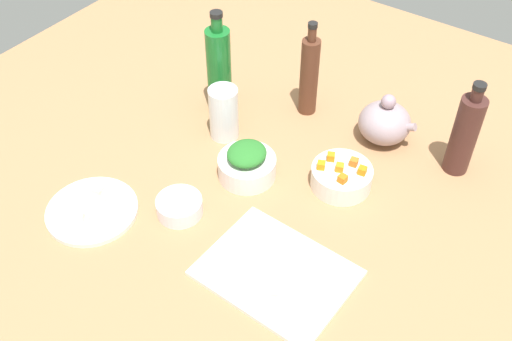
{
  "coord_description": "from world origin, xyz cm",
  "views": [
    {
      "loc": [
        57.5,
        -81.85,
        104.58
      ],
      "look_at": [
        0.0,
        0.0,
        8.0
      ],
      "focal_mm": 42.55,
      "sensor_mm": 36.0,
      "label": 1
    }
  ],
  "objects_px": {
    "bowl_greens": "(247,167)",
    "drinking_glass_0": "(224,113)",
    "cutting_board": "(276,273)",
    "bowl_small_side": "(179,206)",
    "bottle_0": "(219,70)",
    "bottle_2": "(465,134)",
    "teapot": "(385,122)",
    "bottle_1": "(309,75)",
    "plate_tofu": "(92,211)",
    "bowl_carrots": "(341,177)"
  },
  "relations": [
    {
      "from": "bowl_greens",
      "to": "teapot",
      "type": "bearing_deg",
      "value": 56.47
    },
    {
      "from": "plate_tofu",
      "to": "drinking_glass_0",
      "type": "bearing_deg",
      "value": 78.32
    },
    {
      "from": "teapot",
      "to": "drinking_glass_0",
      "type": "xyz_separation_m",
      "value": [
        -0.34,
        -0.22,
        0.02
      ]
    },
    {
      "from": "cutting_board",
      "to": "bowl_carrots",
      "type": "xyz_separation_m",
      "value": [
        -0.02,
        0.3,
        0.02
      ]
    },
    {
      "from": "teapot",
      "to": "drinking_glass_0",
      "type": "distance_m",
      "value": 0.4
    },
    {
      "from": "plate_tofu",
      "to": "cutting_board",
      "type": "bearing_deg",
      "value": 12.52
    },
    {
      "from": "bowl_small_side",
      "to": "bottle_1",
      "type": "distance_m",
      "value": 0.49
    },
    {
      "from": "cutting_board",
      "to": "bottle_1",
      "type": "relative_size",
      "value": 1.12
    },
    {
      "from": "cutting_board",
      "to": "bowl_small_side",
      "type": "distance_m",
      "value": 0.27
    },
    {
      "from": "bowl_greens",
      "to": "drinking_glass_0",
      "type": "relative_size",
      "value": 0.98
    },
    {
      "from": "bowl_carrots",
      "to": "bowl_small_side",
      "type": "height_order",
      "value": "bowl_carrots"
    },
    {
      "from": "cutting_board",
      "to": "bowl_small_side",
      "type": "bearing_deg",
      "value": 176.24
    },
    {
      "from": "bowl_greens",
      "to": "drinking_glass_0",
      "type": "bearing_deg",
      "value": 146.5
    },
    {
      "from": "bottle_2",
      "to": "plate_tofu",
      "type": "bearing_deg",
      "value": -135.16
    },
    {
      "from": "plate_tofu",
      "to": "bowl_carrots",
      "type": "xyz_separation_m",
      "value": [
        0.41,
        0.4,
        0.02
      ]
    },
    {
      "from": "bottle_0",
      "to": "bottle_2",
      "type": "height_order",
      "value": "bottle_0"
    },
    {
      "from": "plate_tofu",
      "to": "bottle_1",
      "type": "relative_size",
      "value": 0.78
    },
    {
      "from": "bottle_0",
      "to": "bottle_2",
      "type": "distance_m",
      "value": 0.62
    },
    {
      "from": "bowl_greens",
      "to": "teapot",
      "type": "height_order",
      "value": "teapot"
    },
    {
      "from": "bowl_greens",
      "to": "bottle_1",
      "type": "relative_size",
      "value": 0.52
    },
    {
      "from": "teapot",
      "to": "bottle_2",
      "type": "bearing_deg",
      "value": 0.86
    },
    {
      "from": "cutting_board",
      "to": "bottle_1",
      "type": "bearing_deg",
      "value": 115.15
    },
    {
      "from": "teapot",
      "to": "bowl_small_side",
      "type": "bearing_deg",
      "value": -117.64
    },
    {
      "from": "cutting_board",
      "to": "teapot",
      "type": "height_order",
      "value": "teapot"
    },
    {
      "from": "cutting_board",
      "to": "drinking_glass_0",
      "type": "height_order",
      "value": "drinking_glass_0"
    },
    {
      "from": "cutting_board",
      "to": "plate_tofu",
      "type": "distance_m",
      "value": 0.44
    },
    {
      "from": "bottle_1",
      "to": "cutting_board",
      "type": "bearing_deg",
      "value": -64.85
    },
    {
      "from": "bottle_0",
      "to": "bottle_1",
      "type": "height_order",
      "value": "bottle_0"
    },
    {
      "from": "plate_tofu",
      "to": "bottle_0",
      "type": "relative_size",
      "value": 0.71
    },
    {
      "from": "plate_tofu",
      "to": "bottle_0",
      "type": "bearing_deg",
      "value": 89.31
    },
    {
      "from": "bottle_0",
      "to": "bottle_1",
      "type": "xyz_separation_m",
      "value": [
        0.19,
        0.13,
        -0.01
      ]
    },
    {
      "from": "drinking_glass_0",
      "to": "bottle_2",
      "type": "bearing_deg",
      "value": 22.57
    },
    {
      "from": "bowl_greens",
      "to": "bottle_1",
      "type": "xyz_separation_m",
      "value": [
        -0.02,
        0.3,
        0.09
      ]
    },
    {
      "from": "plate_tofu",
      "to": "bowl_small_side",
      "type": "distance_m",
      "value": 0.2
    },
    {
      "from": "teapot",
      "to": "drinking_glass_0",
      "type": "relative_size",
      "value": 1.05
    },
    {
      "from": "teapot",
      "to": "bottle_0",
      "type": "height_order",
      "value": "bottle_0"
    },
    {
      "from": "cutting_board",
      "to": "bowl_greens",
      "type": "distance_m",
      "value": 0.3
    },
    {
      "from": "teapot",
      "to": "bottle_2",
      "type": "distance_m",
      "value": 0.2
    },
    {
      "from": "bottle_0",
      "to": "drinking_glass_0",
      "type": "height_order",
      "value": "bottle_0"
    },
    {
      "from": "bottle_1",
      "to": "bottle_2",
      "type": "xyz_separation_m",
      "value": [
        0.41,
        0.01,
        -0.01
      ]
    },
    {
      "from": "bowl_greens",
      "to": "bottle_0",
      "type": "distance_m",
      "value": 0.29
    },
    {
      "from": "teapot",
      "to": "bottle_2",
      "type": "xyz_separation_m",
      "value": [
        0.19,
        0.0,
        0.05
      ]
    },
    {
      "from": "bottle_0",
      "to": "bottle_2",
      "type": "xyz_separation_m",
      "value": [
        0.61,
        0.14,
        -0.02
      ]
    },
    {
      "from": "teapot",
      "to": "bottle_1",
      "type": "distance_m",
      "value": 0.23
    },
    {
      "from": "bowl_small_side",
      "to": "bottle_2",
      "type": "bearing_deg",
      "value": 47.66
    },
    {
      "from": "cutting_board",
      "to": "bowl_greens",
      "type": "relative_size",
      "value": 2.14
    },
    {
      "from": "bottle_0",
      "to": "bowl_carrots",
      "type": "bearing_deg",
      "value": -9.7
    },
    {
      "from": "bowl_carrots",
      "to": "drinking_glass_0",
      "type": "height_order",
      "value": "drinking_glass_0"
    },
    {
      "from": "bowl_greens",
      "to": "drinking_glass_0",
      "type": "xyz_separation_m",
      "value": [
        -0.13,
        0.09,
        0.04
      ]
    },
    {
      "from": "bowl_carrots",
      "to": "teapot",
      "type": "bearing_deg",
      "value": 88.64
    }
  ]
}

